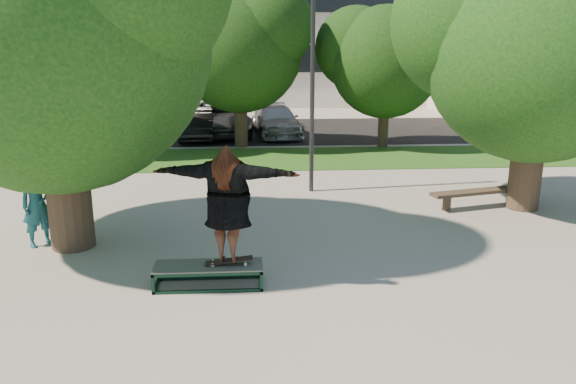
{
  "coord_description": "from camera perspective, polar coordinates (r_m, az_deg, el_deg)",
  "views": [
    {
      "loc": [
        -0.65,
        -9.83,
        3.94
      ],
      "look_at": [
        0.06,
        0.6,
        1.16
      ],
      "focal_mm": 35.0,
      "sensor_mm": 36.0,
      "label": 1
    }
  ],
  "objects": [
    {
      "name": "asphalt_strip",
      "position": [
        26.13,
        -2.44,
        6.25
      ],
      "size": [
        40.0,
        8.0,
        0.01
      ],
      "primitive_type": "cube",
      "color": "black",
      "rests_on": "ground"
    },
    {
      "name": "bg_tree_mid",
      "position": [
        21.91,
        -5.19,
        15.06
      ],
      "size": [
        5.76,
        4.92,
        6.24
      ],
      "color": "#38281E",
      "rests_on": "ground"
    },
    {
      "name": "tree_left",
      "position": [
        11.52,
        -23.3,
        16.16
      ],
      "size": [
        6.96,
        5.95,
        7.12
      ],
      "color": "#38281E",
      "rests_on": "ground"
    },
    {
      "name": "car_silver_b",
      "position": [
        24.71,
        -1.2,
        7.24
      ],
      "size": [
        2.32,
        4.59,
        1.28
      ],
      "primitive_type": "imported",
      "rotation": [
        0.0,
        0.0,
        0.12
      ],
      "color": "#AEADB2",
      "rests_on": "asphalt_strip"
    },
    {
      "name": "grind_box",
      "position": [
        9.55,
        -8.05,
        -8.37
      ],
      "size": [
        1.8,
        0.6,
        0.38
      ],
      "color": "black",
      "rests_on": "ground"
    },
    {
      "name": "tree_right",
      "position": [
        14.48,
        23.84,
        14.31
      ],
      "size": [
        6.24,
        5.33,
        6.51
      ],
      "color": "#38281E",
      "rests_on": "ground"
    },
    {
      "name": "car_silver_a",
      "position": [
        27.15,
        -16.32,
        7.49
      ],
      "size": [
        1.95,
        4.26,
        1.41
      ],
      "primitive_type": "imported",
      "rotation": [
        0.0,
        0.0,
        -0.07
      ],
      "color": "#A8A8AD",
      "rests_on": "asphalt_strip"
    },
    {
      "name": "car_dark",
      "position": [
        24.11,
        -9.32,
        6.88
      ],
      "size": [
        1.67,
        4.04,
        1.3
      ],
      "primitive_type": "imported",
      "rotation": [
        0.0,
        0.0,
        0.08
      ],
      "color": "black",
      "rests_on": "asphalt_strip"
    },
    {
      "name": "lamppost",
      "position": [
        14.94,
        2.5,
        11.88
      ],
      "size": [
        0.25,
        0.15,
        6.11
      ],
      "color": "#2D2D30",
      "rests_on": "ground"
    },
    {
      "name": "skater_rig",
      "position": [
        9.11,
        -6.17,
        -1.22
      ],
      "size": [
        2.47,
        1.14,
        2.02
      ],
      "rotation": [
        0.0,
        0.0,
        2.93
      ],
      "color": "white",
      "rests_on": "grind_box"
    },
    {
      "name": "ground",
      "position": [
        10.61,
        -0.12,
        -6.89
      ],
      "size": [
        120.0,
        120.0,
        0.0
      ],
      "primitive_type": "plane",
      "color": "gray",
      "rests_on": "ground"
    },
    {
      "name": "grass_strip",
      "position": [
        19.79,
        0.96,
        3.46
      ],
      "size": [
        30.0,
        4.0,
        0.02
      ],
      "primitive_type": "cube",
      "color": "#244F16",
      "rests_on": "ground"
    },
    {
      "name": "car_grey",
      "position": [
        25.16,
        -7.0,
        7.47
      ],
      "size": [
        3.18,
        5.53,
        1.45
      ],
      "primitive_type": "imported",
      "rotation": [
        0.0,
        0.0,
        0.15
      ],
      "color": "#545459",
      "rests_on": "asphalt_strip"
    },
    {
      "name": "bystander",
      "position": [
        12.14,
        -24.13,
        -1.15
      ],
      "size": [
        0.73,
        0.72,
        1.71
      ],
      "primitive_type": "imported",
      "rotation": [
        0.0,
        0.0,
        0.75
      ],
      "color": "#1A5B66",
      "rests_on": "ground"
    },
    {
      "name": "bg_tree_left",
      "position": [
        21.72,
        -20.29,
        13.48
      ],
      "size": [
        5.28,
        4.51,
        5.77
      ],
      "color": "#38281E",
      "rests_on": "ground"
    },
    {
      "name": "bg_tree_right",
      "position": [
        21.99,
        9.74,
        13.54
      ],
      "size": [
        5.04,
        4.31,
        5.43
      ],
      "color": "#38281E",
      "rests_on": "ground"
    },
    {
      "name": "bench",
      "position": [
        14.66,
        19.32,
        -0.03
      ],
      "size": [
        2.89,
        1.08,
        0.44
      ],
      "rotation": [
        0.0,
        0.0,
        0.25
      ],
      "color": "#443529",
      "rests_on": "ground"
    }
  ]
}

